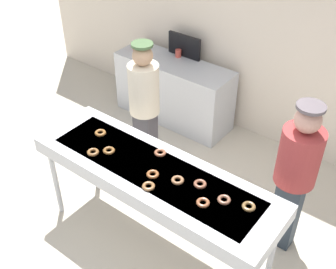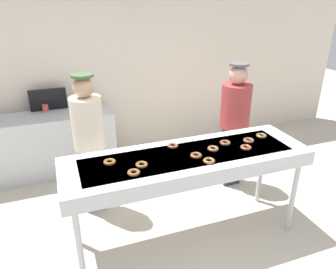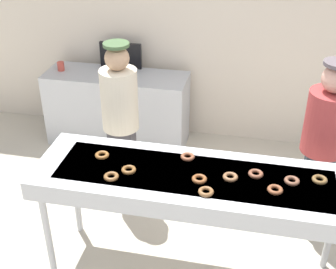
# 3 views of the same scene
# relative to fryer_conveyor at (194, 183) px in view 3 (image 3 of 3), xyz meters

# --- Properties ---
(back_wall) EXTENTS (8.00, 0.12, 3.18)m
(back_wall) POSITION_rel_fryer_conveyor_xyz_m (0.00, 2.40, 0.66)
(back_wall) COLOR beige
(back_wall) RESTS_ON ground
(fryer_conveyor) EXTENTS (2.44, 0.74, 1.02)m
(fryer_conveyor) POSITION_rel_fryer_conveyor_xyz_m (0.00, 0.00, 0.00)
(fryer_conveyor) COLOR #B7BABF
(fryer_conveyor) RESTS_ON ground
(chocolate_donut_0) EXTENTS (0.13, 0.13, 0.03)m
(chocolate_donut_0) POSITION_rel_fryer_conveyor_xyz_m (-0.08, 0.20, 0.10)
(chocolate_donut_0) COLOR brown
(chocolate_donut_0) RESTS_ON fryer_conveyor
(chocolate_donut_1) EXTENTS (0.16, 0.16, 0.03)m
(chocolate_donut_1) POSITION_rel_fryer_conveyor_xyz_m (-0.49, -0.07, 0.10)
(chocolate_donut_1) COLOR brown
(chocolate_donut_1) RESTS_ON fryer_conveyor
(chocolate_donut_2) EXTENTS (0.13, 0.13, 0.03)m
(chocolate_donut_2) POSITION_rel_fryer_conveyor_xyz_m (0.12, -0.21, 0.10)
(chocolate_donut_2) COLOR brown
(chocolate_donut_2) RESTS_ON fryer_conveyor
(chocolate_donut_3) EXTENTS (0.15, 0.15, 0.03)m
(chocolate_donut_3) POSITION_rel_fryer_conveyor_xyz_m (0.05, -0.07, 0.10)
(chocolate_donut_3) COLOR brown
(chocolate_donut_3) RESTS_ON fryer_conveyor
(chocolate_donut_4) EXTENTS (0.13, 0.13, 0.03)m
(chocolate_donut_4) POSITION_rel_fryer_conveyor_xyz_m (0.59, -0.09, 0.10)
(chocolate_donut_4) COLOR brown
(chocolate_donut_4) RESTS_ON fryer_conveyor
(chocolate_donut_5) EXTENTS (0.13, 0.13, 0.03)m
(chocolate_donut_5) POSITION_rel_fryer_conveyor_xyz_m (-0.59, -0.18, 0.10)
(chocolate_donut_5) COLOR brown
(chocolate_donut_5) RESTS_ON fryer_conveyor
(chocolate_donut_6) EXTENTS (0.16, 0.16, 0.03)m
(chocolate_donut_6) POSITION_rel_fryer_conveyor_xyz_m (0.91, 0.10, 0.10)
(chocolate_donut_6) COLOR brown
(chocolate_donut_6) RESTS_ON fryer_conveyor
(chocolate_donut_7) EXTENTS (0.12, 0.12, 0.03)m
(chocolate_donut_7) POSITION_rel_fryer_conveyor_xyz_m (0.27, -0.00, 0.10)
(chocolate_donut_7) COLOR brown
(chocolate_donut_7) RESTS_ON fryer_conveyor
(chocolate_donut_8) EXTENTS (0.16, 0.16, 0.03)m
(chocolate_donut_8) POSITION_rel_fryer_conveyor_xyz_m (0.71, 0.04, 0.10)
(chocolate_donut_8) COLOR brown
(chocolate_donut_8) RESTS_ON fryer_conveyor
(chocolate_donut_9) EXTENTS (0.12, 0.12, 0.03)m
(chocolate_donut_9) POSITION_rel_fryer_conveyor_xyz_m (-0.75, 0.08, 0.10)
(chocolate_donut_9) COLOR brown
(chocolate_donut_9) RESTS_ON fryer_conveyor
(chocolate_donut_10) EXTENTS (0.12, 0.12, 0.03)m
(chocolate_donut_10) POSITION_rel_fryer_conveyor_xyz_m (0.45, 0.08, 0.10)
(chocolate_donut_10) COLOR brown
(chocolate_donut_10) RESTS_ON fryer_conveyor
(worker_baker) EXTENTS (0.38, 0.38, 1.68)m
(worker_baker) POSITION_rel_fryer_conveyor_xyz_m (1.01, 0.81, 0.05)
(worker_baker) COLOR #28333E
(worker_baker) RESTS_ON ground
(worker_assistant) EXTENTS (0.35, 0.35, 1.68)m
(worker_assistant) POSITION_rel_fryer_conveyor_xyz_m (-0.84, 0.87, 0.03)
(worker_assistant) COLOR #3C3A40
(worker_assistant) RESTS_ON ground
(prep_counter) EXTENTS (1.69, 0.57, 0.89)m
(prep_counter) POSITION_rel_fryer_conveyor_xyz_m (-1.24, 1.95, -0.49)
(prep_counter) COLOR #B7BABF
(prep_counter) RESTS_ON ground
(paper_cup_0) EXTENTS (0.08, 0.08, 0.11)m
(paper_cup_0) POSITION_rel_fryer_conveyor_xyz_m (-1.29, 2.13, 0.01)
(paper_cup_0) COLOR #CC4C3F
(paper_cup_0) RESTS_ON prep_counter
(paper_cup_1) EXTENTS (0.08, 0.08, 0.11)m
(paper_cup_1) POSITION_rel_fryer_conveyor_xyz_m (-1.92, 1.95, 0.01)
(paper_cup_1) COLOR #CC4C3F
(paper_cup_1) RESTS_ON prep_counter
(menu_display) EXTENTS (0.51, 0.04, 0.31)m
(menu_display) POSITION_rel_fryer_conveyor_xyz_m (-1.24, 2.19, 0.12)
(menu_display) COLOR black
(menu_display) RESTS_ON prep_counter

